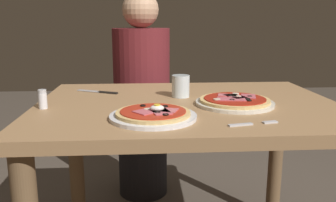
{
  "coord_description": "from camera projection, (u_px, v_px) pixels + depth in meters",
  "views": [
    {
      "loc": [
        -0.16,
        -1.29,
        1.02
      ],
      "look_at": [
        -0.08,
        -0.11,
        0.75
      ],
      "focal_mm": 37.95,
      "sensor_mm": 36.0,
      "label": 1
    }
  ],
  "objects": [
    {
      "name": "dining_table",
      "position": [
        187.0,
        131.0,
        1.36
      ],
      "size": [
        1.12,
        0.84,
        0.72
      ],
      "color": "#9E754C",
      "rests_on": "ground"
    },
    {
      "name": "pizza_foreground",
      "position": [
        153.0,
        115.0,
        1.11
      ],
      "size": [
        0.27,
        0.27,
        0.05
      ],
      "color": "white",
      "rests_on": "dining_table"
    },
    {
      "name": "pizza_across_left",
      "position": [
        235.0,
        102.0,
        1.29
      ],
      "size": [
        0.28,
        0.28,
        0.03
      ],
      "color": "silver",
      "rests_on": "dining_table"
    },
    {
      "name": "water_glass_near",
      "position": [
        181.0,
        87.0,
        1.42
      ],
      "size": [
        0.07,
        0.07,
        0.09
      ],
      "color": "silver",
      "rests_on": "dining_table"
    },
    {
      "name": "fork",
      "position": [
        249.0,
        124.0,
        1.04
      ],
      "size": [
        0.16,
        0.05,
        0.0
      ],
      "color": "silver",
      "rests_on": "dining_table"
    },
    {
      "name": "knife",
      "position": [
        100.0,
        92.0,
        1.51
      ],
      "size": [
        0.18,
        0.1,
        0.01
      ],
      "color": "silver",
      "rests_on": "dining_table"
    },
    {
      "name": "salt_shaker",
      "position": [
        43.0,
        99.0,
        1.23
      ],
      "size": [
        0.03,
        0.03,
        0.07
      ],
      "color": "white",
      "rests_on": "dining_table"
    },
    {
      "name": "diner_person",
      "position": [
        142.0,
        102.0,
        2.05
      ],
      "size": [
        0.32,
        0.32,
        1.18
      ],
      "rotation": [
        0.0,
        0.0,
        3.14
      ],
      "color": "black",
      "rests_on": "ground"
    }
  ]
}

